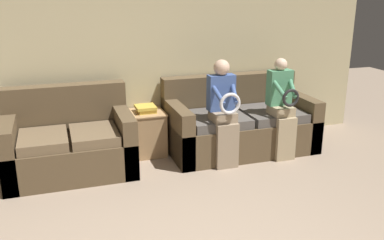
% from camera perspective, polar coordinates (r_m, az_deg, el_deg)
% --- Properties ---
extents(wall_back, '(6.62, 0.06, 2.55)m').
position_cam_1_polar(wall_back, '(5.37, -8.89, 9.21)').
color(wall_back, '#C6B789').
rests_on(wall_back, ground_plane).
extents(couch_main, '(1.83, 0.95, 0.92)m').
position_cam_1_polar(couch_main, '(5.52, 6.23, -0.63)').
color(couch_main, brown).
rests_on(couch_main, ground_plane).
extents(couch_side, '(1.39, 0.89, 0.95)m').
position_cam_1_polar(couch_side, '(5.00, -16.03, -3.11)').
color(couch_side, brown).
rests_on(couch_side, ground_plane).
extents(child_left_seated, '(0.32, 0.38, 1.23)m').
position_cam_1_polar(child_left_seated, '(4.92, 4.23, 1.52)').
color(child_left_seated, gray).
rests_on(child_left_seated, ground_plane).
extents(child_right_seated, '(0.30, 0.36, 1.21)m').
position_cam_1_polar(child_right_seated, '(5.25, 11.92, 1.97)').
color(child_right_seated, tan).
rests_on(child_right_seated, ground_plane).
extents(side_shelf, '(0.43, 0.47, 0.55)m').
position_cam_1_polar(side_shelf, '(5.36, -5.99, -1.62)').
color(side_shelf, '#9E7A51').
rests_on(side_shelf, ground_plane).
extents(book_stack, '(0.24, 0.25, 0.08)m').
position_cam_1_polar(book_stack, '(5.26, -6.17, 1.51)').
color(book_stack, gold).
rests_on(book_stack, side_shelf).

